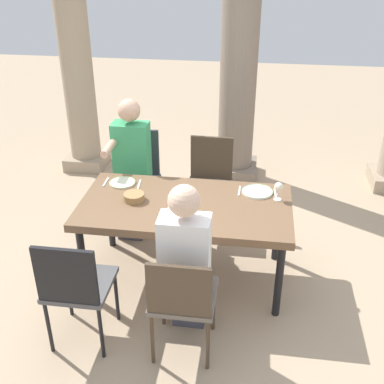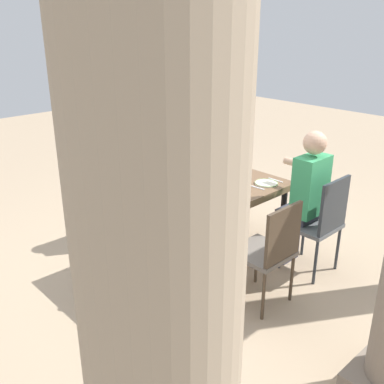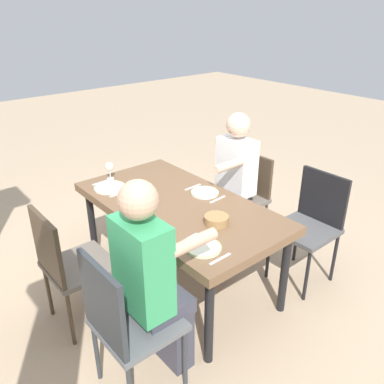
{
  "view_description": "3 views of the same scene",
  "coord_description": "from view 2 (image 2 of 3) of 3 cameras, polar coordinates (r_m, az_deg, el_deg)",
  "views": [
    {
      "loc": [
        0.52,
        -3.3,
        2.65
      ],
      "look_at": [
        0.06,
        -0.05,
        0.87
      ],
      "focal_mm": 44.71,
      "sensor_mm": 36.0,
      "label": 1
    },
    {
      "loc": [
        2.74,
        2.76,
        2.27
      ],
      "look_at": [
        0.12,
        -0.03,
        0.76
      ],
      "focal_mm": 41.76,
      "sensor_mm": 36.0,
      "label": 2
    },
    {
      "loc": [
        -2.15,
        1.67,
        2.12
      ],
      "look_at": [
        -0.1,
        -0.05,
        0.85
      ],
      "focal_mm": 37.23,
      "sensor_mm": 36.0,
      "label": 3
    }
  ],
  "objects": [
    {
      "name": "bread_basket",
      "position": [
        4.46,
        5.32,
        1.76
      ],
      "size": [
        0.17,
        0.17,
        0.06
      ],
      "primitive_type": "cylinder",
      "color": "#9E7547",
      "rests_on": "dining_table"
    },
    {
      "name": "spoon_1",
      "position": [
        4.27,
        -2.38,
        0.53
      ],
      "size": [
        0.02,
        0.17,
        0.01
      ],
      "primitive_type": "cube",
      "rotation": [
        0.0,
        0.0,
        0.04
      ],
      "color": "silver",
      "rests_on": "dining_table"
    },
    {
      "name": "fork_0",
      "position": [
        4.55,
        10.63,
        1.51
      ],
      "size": [
        0.02,
        0.17,
        0.01
      ],
      "primitive_type": "cube",
      "rotation": [
        0.0,
        0.0,
        0.02
      ],
      "color": "silver",
      "rests_on": "dining_table"
    },
    {
      "name": "chair_west_south",
      "position": [
        5.25,
        -0.29,
        2.3
      ],
      "size": [
        0.44,
        0.44,
        0.92
      ],
      "color": "#4F4F50",
      "rests_on": "ground"
    },
    {
      "name": "fork_2",
      "position": [
        3.73,
        -0.21,
        -2.67
      ],
      "size": [
        0.02,
        0.17,
        0.01
      ],
      "primitive_type": "cube",
      "rotation": [
        0.0,
        0.0,
        -0.02
      ],
      "color": "silver",
      "rests_on": "dining_table"
    },
    {
      "name": "plate_1",
      "position": [
        4.36,
        -0.89,
        1.09
      ],
      "size": [
        0.23,
        0.23,
        0.02
      ],
      "color": "white",
      "rests_on": "dining_table"
    },
    {
      "name": "chair_mid_north",
      "position": [
        3.67,
        9.91,
        -7.09
      ],
      "size": [
        0.44,
        0.44,
        0.92
      ],
      "color": "#6A6158",
      "rests_on": "ground"
    },
    {
      "name": "spoon_2",
      "position": [
        3.55,
        -3.77,
        -4.03
      ],
      "size": [
        0.03,
        0.17,
        0.01
      ],
      "primitive_type": "cube",
      "rotation": [
        0.0,
        0.0,
        0.07
      ],
      "color": "silver",
      "rests_on": "dining_table"
    },
    {
      "name": "wine_glass_2",
      "position": [
        3.57,
        -5.04,
        -2.0
      ],
      "size": [
        0.07,
        0.07,
        0.16
      ],
      "color": "white",
      "rests_on": "dining_table"
    },
    {
      "name": "plate_2",
      "position": [
        3.64,
        -1.95,
        -3.25
      ],
      "size": [
        0.26,
        0.26,
        0.02
      ],
      "color": "white",
      "rests_on": "dining_table"
    },
    {
      "name": "chair_mid_south",
      "position": [
        4.81,
        -6.73,
        -0.01
      ],
      "size": [
        0.44,
        0.44,
        0.86
      ],
      "color": "#6A6158",
      "rests_on": "ground"
    },
    {
      "name": "fork_1",
      "position": [
        4.46,
        0.54,
        1.48
      ],
      "size": [
        0.03,
        0.17,
        0.01
      ],
      "primitive_type": "cube",
      "rotation": [
        0.0,
        0.0,
        0.07
      ],
      "color": "silver",
      "rests_on": "dining_table"
    },
    {
      "name": "ground_plane",
      "position": [
        4.5,
        1.41,
        -8.72
      ],
      "size": [
        16.0,
        16.0,
        0.0
      ],
      "primitive_type": "plane",
      "color": "tan"
    },
    {
      "name": "stone_column_far",
      "position": [
        1.2,
        -3.74,
        -20.28
      ],
      "size": [
        0.52,
        0.52,
        2.98
      ],
      "color": "tan",
      "rests_on": "ground"
    },
    {
      "name": "chair_west_north",
      "position": [
        4.22,
        16.1,
        -3.42
      ],
      "size": [
        0.44,
        0.44,
        0.96
      ],
      "color": "#5B5E61",
      "rests_on": "ground"
    },
    {
      "name": "plate_0",
      "position": [
        4.43,
        9.47,
        1.13
      ],
      "size": [
        0.23,
        0.23,
        0.02
      ],
      "color": "silver",
      "rests_on": "dining_table"
    },
    {
      "name": "dining_table",
      "position": [
        4.2,
        1.5,
        -0.81
      ],
      "size": [
        1.71,
        0.9,
        0.73
      ],
      "color": "brown",
      "rests_on": "ground"
    },
    {
      "name": "spoon_0",
      "position": [
        4.32,
        8.25,
        0.59
      ],
      "size": [
        0.03,
        0.17,
        0.01
      ],
      "primitive_type": "cube",
      "rotation": [
        0.0,
        0.0,
        0.1
      ],
      "color": "silver",
      "rests_on": "dining_table"
    },
    {
      "name": "diner_man_white",
      "position": [
        4.61,
        -5.43,
        1.5
      ],
      "size": [
        0.34,
        0.49,
        1.29
      ],
      "color": "#3F3F4C",
      "rests_on": "ground"
    },
    {
      "name": "diner_woman_green",
      "position": [
        4.25,
        14.09,
        -0.47
      ],
      "size": [
        0.35,
        0.49,
        1.34
      ],
      "color": "#3F3F4C",
      "rests_on": "ground"
    }
  ]
}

